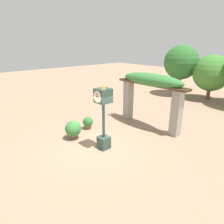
% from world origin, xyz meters
% --- Properties ---
extents(ground_plane, '(60.00, 60.00, 0.00)m').
position_xyz_m(ground_plane, '(0.00, 0.00, 0.00)').
color(ground_plane, '#9E7A60').
extents(pedestal_clock, '(0.60, 0.65, 2.99)m').
position_xyz_m(pedestal_clock, '(0.29, 0.15, 1.70)').
color(pedestal_clock, '#2D473D').
rests_on(pedestal_clock, ground).
extents(pergola, '(4.44, 1.06, 3.05)m').
position_xyz_m(pergola, '(0.00, 3.79, 2.32)').
color(pergola, gray).
rests_on(pergola, ground).
extents(potted_plant_near_left, '(0.56, 0.56, 0.70)m').
position_xyz_m(potted_plant_near_left, '(-2.01, 0.88, 0.38)').
color(potted_plant_near_left, brown).
rests_on(potted_plant_near_left, ground).
extents(potted_plant_near_right, '(0.81, 0.81, 0.95)m').
position_xyz_m(potted_plant_near_right, '(-1.49, -0.37, 0.53)').
color(potted_plant_near_right, brown).
rests_on(potted_plant_near_right, ground).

